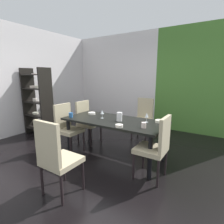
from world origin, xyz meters
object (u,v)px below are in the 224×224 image
object	(u,v)px
chair_head_far	(143,116)
cup_south	(71,115)
chair_right_near	(156,145)
chair_left_near	(67,126)
wine_glass_east	(102,112)
serving_bowl_corner	(92,113)
serving_bowl_rear	(160,121)
dining_table	(114,124)
wine_glass_right	(147,115)
cup_near_window	(144,125)
chair_head_near	(56,156)
serving_bowl_left	(119,126)
chair_left_far	(87,120)
display_shelf	(37,102)
pitcher_center	(119,117)

from	to	relation	value
chair_head_far	cup_south	xyz separation A→B (m)	(-0.87, -1.67, 0.24)
chair_head_far	chair_right_near	distance (m)	1.91
chair_left_near	wine_glass_east	size ratio (longest dim) A/B	6.25
serving_bowl_corner	serving_bowl_rear	distance (m)	1.47
dining_table	serving_bowl_corner	size ratio (longest dim) A/B	12.44
wine_glass_east	wine_glass_right	distance (m)	0.87
serving_bowl_corner	cup_near_window	xyz separation A→B (m)	(1.35, -0.34, 0.02)
wine_glass_east	serving_bowl_rear	world-z (taller)	wine_glass_east
chair_head_near	cup_near_window	distance (m)	1.40
serving_bowl_rear	serving_bowl_left	world-z (taller)	serving_bowl_rear
wine_glass_right	chair_right_near	bearing A→B (deg)	-53.43
serving_bowl_corner	chair_left_far	bearing A→B (deg)	152.17
dining_table	serving_bowl_left	xyz separation A→B (m)	(0.33, -0.36, 0.10)
chair_left_far	wine_glass_east	bearing A→B (deg)	64.85
display_shelf	cup_near_window	size ratio (longest dim) A/B	19.54
serving_bowl_left	pitcher_center	bearing A→B (deg)	119.69
cup_south	wine_glass_right	bearing A→B (deg)	18.09
serving_bowl_corner	cup_near_window	bearing A→B (deg)	-14.12
serving_bowl_corner	serving_bowl_left	size ratio (longest dim) A/B	1.24
chair_right_near	serving_bowl_corner	bearing A→B (deg)	73.97
chair_head_far	serving_bowl_left	size ratio (longest dim) A/B	7.96
chair_right_near	pitcher_center	xyz separation A→B (m)	(-0.81, 0.29, 0.28)
chair_right_near	chair_left_near	xyz separation A→B (m)	(-1.89, 0.00, 0.00)
wine_glass_right	serving_bowl_corner	bearing A→B (deg)	-179.40
chair_left_near	wine_glass_east	distance (m)	0.81
cup_south	cup_near_window	distance (m)	1.52
serving_bowl_corner	serving_bowl_left	distance (m)	1.12
chair_left_near	chair_head_far	bearing A→B (deg)	149.71
serving_bowl_corner	cup_south	xyz separation A→B (m)	(-0.17, -0.45, 0.03)
serving_bowl_left	pitcher_center	xyz separation A→B (m)	(-0.20, 0.34, 0.06)
serving_bowl_rear	cup_near_window	size ratio (longest dim) A/B	1.79
chair_right_near	chair_head_near	size ratio (longest dim) A/B	0.96
chair_left_near	chair_right_near	bearing A→B (deg)	90.00
display_shelf	pitcher_center	distance (m)	2.57
serving_bowl_rear	wine_glass_east	bearing A→B (deg)	-164.32
dining_table	chair_left_far	bearing A→B (deg)	162.06
chair_head_far	chair_left_near	world-z (taller)	same
chair_right_near	chair_head_near	xyz separation A→B (m)	(-0.94, -1.07, 0.02)
chair_left_near	pitcher_center	world-z (taller)	chair_left_near
chair_head_near	display_shelf	xyz separation A→B (m)	(-2.43, 1.44, 0.32)
chair_left_far	chair_left_near	size ratio (longest dim) A/B	0.98
serving_bowl_rear	pitcher_center	bearing A→B (deg)	-155.86
chair_left_far	wine_glass_right	size ratio (longest dim) A/B	5.73
chair_head_near	cup_south	size ratio (longest dim) A/B	10.86
dining_table	cup_south	xyz separation A→B (m)	(-0.83, -0.30, 0.13)
chair_left_far	pitcher_center	bearing A→B (deg)	73.38
dining_table	chair_right_near	world-z (taller)	chair_right_near
chair_left_far	wine_glass_east	size ratio (longest dim) A/B	6.14
chair_left_far	chair_right_near	bearing A→B (deg)	72.07
wine_glass_east	chair_left_far	bearing A→B (deg)	154.85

